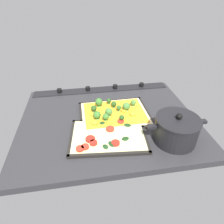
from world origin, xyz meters
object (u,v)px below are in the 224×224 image
Objects in this scene: baking_tray_back at (108,136)px; baking_tray_front at (114,115)px; veggie_pizza_back at (108,136)px; broccoli_pizza at (113,112)px; cooking_pot at (176,130)px.

baking_tray_front is at bearing -108.90° from baking_tray_back.
veggie_pizza_back is (5.63, 15.67, 0.72)cm from baking_tray_front.
broccoli_pizza is 1.30× the size of cooking_pot.
veggie_pizza_back is at bearing 38.26° from baking_tray_back.
veggie_pizza_back is (5.09, 15.68, -0.85)cm from broccoli_pizza.
baking_tray_front is 1.40× the size of cooking_pot.
veggie_pizza_back is at bearing -11.70° from cooking_pot.
cooking_pot reaches higher than baking_tray_front.
baking_tray_back is (4.72, 15.39, -1.56)cm from broccoli_pizza.
cooking_pot is (-22.19, 21.32, 3.55)cm from broccoli_pizza.
baking_tray_front is 16.67cm from veggie_pizza_back.
baking_tray_back is at bearing -12.44° from cooking_pot.
broccoli_pizza is 16.17cm from baking_tray_back.
baking_tray_front is 1.67cm from broccoli_pizza.
veggie_pizza_back reaches higher than baking_tray_front.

